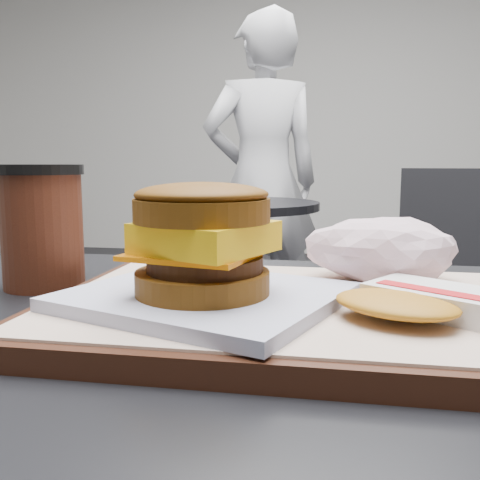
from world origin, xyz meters
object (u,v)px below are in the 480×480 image
(crumpled_wrapper, at_px, (381,249))
(coffee_cup, at_px, (42,226))
(serving_tray, at_px, (287,310))
(hash_brown, at_px, (417,301))
(neighbor_table, at_px, (229,252))
(patron, at_px, (262,181))
(breakfast_sandwich, at_px, (204,254))
(neighbor_chair, at_px, (419,266))

(crumpled_wrapper, bearing_deg, coffee_cup, 179.14)
(serving_tray, bearing_deg, hash_brown, -20.40)
(serving_tray, xyz_separation_m, neighbor_table, (-0.38, 1.63, -0.23))
(serving_tray, height_order, patron, patron)
(breakfast_sandwich, bearing_deg, coffee_cup, 150.12)
(neighbor_table, xyz_separation_m, neighbor_chair, (0.73, 0.04, -0.04))
(hash_brown, height_order, neighbor_table, hash_brown)
(breakfast_sandwich, bearing_deg, crumpled_wrapper, 38.53)
(hash_brown, relative_size, patron, 0.08)
(coffee_cup, relative_size, neighbor_table, 0.17)
(crumpled_wrapper, relative_size, patron, 0.08)
(breakfast_sandwich, distance_m, crumpled_wrapper, 0.17)
(breakfast_sandwich, xyz_separation_m, hash_brown, (0.15, -0.00, -0.03))
(breakfast_sandwich, relative_size, neighbor_chair, 0.27)
(serving_tray, height_order, crumpled_wrapper, crumpled_wrapper)
(coffee_cup, bearing_deg, serving_tray, -17.21)
(neighbor_table, distance_m, neighbor_chair, 0.73)
(crumpled_wrapper, bearing_deg, breakfast_sandwich, -141.47)
(serving_tray, bearing_deg, neighbor_chair, 78.24)
(coffee_cup, distance_m, patron, 2.15)
(coffee_cup, bearing_deg, crumpled_wrapper, -0.86)
(hash_brown, distance_m, patron, 2.30)
(neighbor_table, relative_size, neighbor_chair, 0.85)
(neighbor_chair, bearing_deg, serving_tray, -101.76)
(neighbor_table, bearing_deg, hash_brown, -74.15)
(serving_tray, distance_m, patron, 2.25)
(neighbor_chair, distance_m, patron, 0.93)
(breakfast_sandwich, height_order, patron, patron)
(breakfast_sandwich, height_order, hash_brown, breakfast_sandwich)
(coffee_cup, xyz_separation_m, patron, (-0.07, 2.15, -0.02))
(hash_brown, relative_size, neighbor_table, 0.18)
(hash_brown, relative_size, crumpled_wrapper, 1.02)
(breakfast_sandwich, relative_size, coffee_cup, 1.89)
(hash_brown, height_order, crumpled_wrapper, crumpled_wrapper)
(breakfast_sandwich, xyz_separation_m, neighbor_table, (-0.32, 1.66, -0.28))
(breakfast_sandwich, relative_size, neighbor_table, 0.32)
(breakfast_sandwich, xyz_separation_m, patron, (-0.27, 2.26, -0.02))
(breakfast_sandwich, bearing_deg, neighbor_table, 100.84)
(hash_brown, bearing_deg, breakfast_sandwich, 179.61)
(crumpled_wrapper, xyz_separation_m, coffee_cup, (-0.33, 0.01, 0.01))
(serving_tray, xyz_separation_m, crumpled_wrapper, (0.08, 0.07, 0.04))
(crumpled_wrapper, height_order, neighbor_chair, neighbor_chair)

